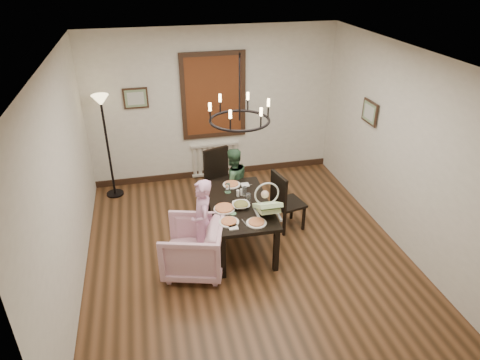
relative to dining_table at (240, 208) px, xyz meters
name	(u,v)px	position (x,y,z in m)	size (l,w,h in m)	color
room_shell	(240,154)	(0.04, 0.16, 0.78)	(4.51, 5.00, 2.81)	brown
dining_table	(240,208)	(0.00, 0.00, 0.00)	(0.89, 1.52, 0.70)	black
chair_far	(222,180)	(-0.05, 1.07, -0.10)	(0.45, 0.45, 1.03)	black
chair_right	(289,200)	(0.84, 0.27, -0.13)	(0.43, 0.43, 0.97)	black
armchair	(193,248)	(-0.74, -0.44, -0.25)	(0.79, 0.81, 0.73)	#E3ADC0
elderly_woman	(203,229)	(-0.58, -0.27, -0.09)	(0.38, 0.25, 1.05)	#DB9ABE
seated_man	(233,188)	(0.08, 0.86, -0.14)	(0.47, 0.37, 0.96)	#34583A
baby_bouncer	(267,204)	(0.30, -0.37, 0.25)	(0.37, 0.49, 0.32)	#C7E8A0
salad_bowl	(241,205)	(-0.01, -0.11, 0.12)	(0.29, 0.29, 0.07)	white
pizza_platter	(224,208)	(-0.25, -0.12, 0.10)	(0.30, 0.30, 0.04)	tan
drinking_glass	(248,198)	(0.13, 0.01, 0.15)	(0.07, 0.07, 0.13)	silver
window_blinds	(213,96)	(0.04, 2.25, 0.98)	(1.00, 0.03, 1.40)	maroon
radiator	(215,159)	(0.04, 2.27, -0.27)	(0.92, 0.12, 0.62)	silver
picture_back	(136,98)	(-1.31, 2.26, 1.03)	(0.42, 0.03, 0.36)	black
picture_right	(370,112)	(2.25, 0.69, 1.03)	(0.42, 0.03, 0.36)	black
floor_lamp	(108,149)	(-1.86, 1.94, 0.28)	(0.30, 0.30, 1.80)	black
chandelier	(240,120)	(0.00, 0.00, 1.33)	(0.80, 0.80, 0.04)	black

